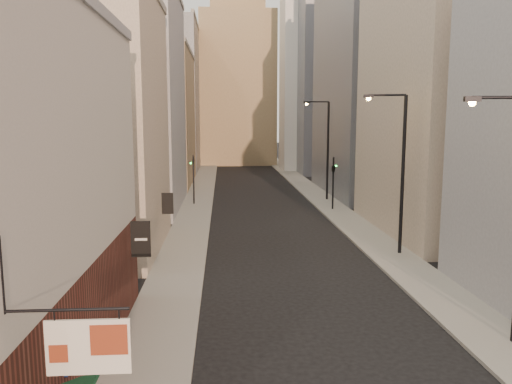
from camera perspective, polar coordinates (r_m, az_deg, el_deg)
The scene contains 15 objects.
sidewalk_left at distance 61.78m, azimuth -6.17°, elevation 0.43°, with size 3.00×140.00×0.15m, color gray.
sidewalk_right at distance 62.60m, azimuth 5.81°, elevation 0.54°, with size 3.00×140.00×0.15m, color gray.
left_bldg_beige at distance 33.16m, azimuth -18.07°, elevation 7.10°, with size 8.00×12.00×16.00m, color gray.
left_bldg_grey at distance 48.86m, azimuth -13.53°, elevation 9.87°, with size 8.00×16.00×20.00m, color gray.
left_bldg_tan at distance 66.65m, azimuth -10.88°, elevation 8.17°, with size 8.00×18.00×17.00m, color #8C7350.
left_bldg_wingrid at distance 86.61m, azimuth -9.31°, elevation 10.51°, with size 8.00×20.00×24.00m, color gray.
right_bldg_beige at distance 39.53m, azimuth 20.26°, elevation 10.02°, with size 8.00×16.00×20.00m, color gray.
right_bldg_wingrid at distance 58.54m, azimuth 12.28°, elevation 12.55°, with size 8.00×20.00×26.00m, color gray.
highrise at distance 88.65m, azimuth 11.23°, elevation 19.31°, with size 21.00×23.00×51.20m.
clock_tower at distance 98.63m, azimuth -2.15°, elevation 13.61°, with size 14.00×14.00×44.90m.
white_tower at distance 85.90m, azimuth 5.75°, elevation 15.02°, with size 8.00×8.00×41.50m.
streetlamp_mid at distance 31.88m, azimuth 16.01°, elevation 3.02°, with size 2.58×0.82×9.98m.
streetlamp_far at distance 52.42m, azimuth 7.93°, elevation 5.41°, with size 2.71×0.32×10.33m.
traffic_light_left at distance 49.65m, azimuth -7.17°, elevation 2.65°, with size 0.60×0.54×5.00m.
traffic_light_right at distance 46.86m, azimuth 8.83°, elevation 2.38°, with size 0.64×0.62×5.00m.
Camera 1 is at (-3.90, -6.16, 8.44)m, focal length 35.00 mm.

